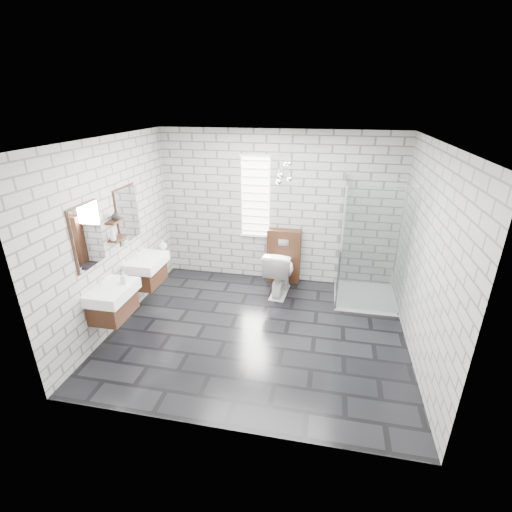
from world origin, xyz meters
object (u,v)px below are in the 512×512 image
(cistern_panel, at_px, (284,256))
(toilet, at_px, (280,271))
(vanity_left, at_px, (110,293))
(vanity_right, at_px, (145,263))
(shower_enclosure, at_px, (362,274))

(cistern_panel, relative_size, toilet, 1.22)
(cistern_panel, xyz_separation_m, toilet, (0.00, -0.48, -0.09))
(vanity_left, height_order, vanity_right, same)
(shower_enclosure, height_order, toilet, shower_enclosure)
(vanity_right, bearing_deg, toilet, 22.18)
(shower_enclosure, distance_m, toilet, 1.36)
(vanity_left, xyz_separation_m, vanity_right, (0.00, 0.99, 0.00))
(vanity_right, xyz_separation_m, shower_enclosure, (3.41, 0.80, -0.25))
(cistern_panel, bearing_deg, toilet, -90.00)
(vanity_right, height_order, toilet, vanity_right)
(vanity_left, distance_m, vanity_right, 0.99)
(cistern_panel, bearing_deg, vanity_left, -131.58)
(vanity_right, xyz_separation_m, cistern_panel, (2.05, 1.32, -0.26))
(vanity_right, bearing_deg, vanity_left, -90.00)
(vanity_left, relative_size, toilet, 1.91)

